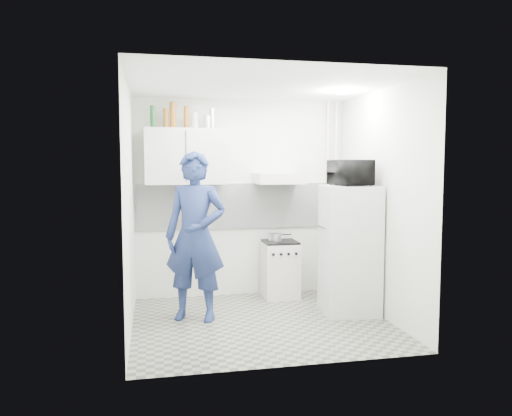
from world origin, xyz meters
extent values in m
plane|color=gray|center=(0.00, 0.00, 0.00)|extent=(2.80, 2.80, 0.00)
plane|color=white|center=(0.00, 0.00, 2.60)|extent=(2.80, 2.80, 0.00)
plane|color=silver|center=(0.00, 1.25, 1.30)|extent=(2.80, 0.00, 2.80)
plane|color=silver|center=(-1.40, 0.00, 1.30)|extent=(0.00, 2.60, 2.60)
plane|color=silver|center=(1.40, 0.00, 1.30)|extent=(0.00, 2.60, 2.60)
imported|color=navy|center=(-0.70, 0.26, 0.95)|extent=(0.81, 0.68, 1.90)
cube|color=silver|center=(0.47, 1.00, 0.36)|extent=(0.45, 0.45, 0.72)
cube|color=silver|center=(1.10, 0.17, 0.75)|extent=(0.69, 0.69, 1.50)
cube|color=black|center=(0.47, 1.00, 0.73)|extent=(0.43, 0.43, 0.03)
cylinder|color=silver|center=(0.41, 1.03, 0.80)|extent=(0.17, 0.17, 0.10)
imported|color=black|center=(1.10, 0.17, 1.65)|extent=(0.57, 0.41, 0.30)
cylinder|color=#144C1E|center=(-1.14, 1.07, 2.34)|extent=(0.06, 0.06, 0.28)
cylinder|color=brown|center=(-0.98, 1.07, 2.32)|extent=(0.06, 0.06, 0.24)
cylinder|color=brown|center=(-0.90, 1.07, 2.36)|extent=(0.08, 0.08, 0.32)
cylinder|color=brown|center=(-0.73, 1.07, 2.34)|extent=(0.06, 0.06, 0.28)
cylinder|color=#B2B7BC|center=(-0.62, 1.07, 2.30)|extent=(0.08, 0.08, 0.20)
cylinder|color=silver|center=(-0.47, 1.07, 2.28)|extent=(0.09, 0.09, 0.17)
cylinder|color=silver|center=(-0.40, 1.07, 2.33)|extent=(0.06, 0.06, 0.26)
cube|color=silver|center=(-0.75, 1.07, 1.85)|extent=(1.00, 0.35, 0.70)
cube|color=silver|center=(0.45, 1.00, 1.57)|extent=(0.60, 0.50, 0.14)
cube|color=white|center=(0.00, 1.24, 1.20)|extent=(2.74, 0.03, 0.60)
cylinder|color=silver|center=(1.30, 1.17, 1.30)|extent=(0.05, 0.05, 2.60)
cylinder|color=silver|center=(1.18, 1.17, 1.30)|extent=(0.04, 0.04, 2.60)
cylinder|color=white|center=(1.00, 0.20, 2.57)|extent=(0.10, 0.10, 0.02)
camera|label=1|loc=(-1.16, -5.29, 1.74)|focal=35.00mm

